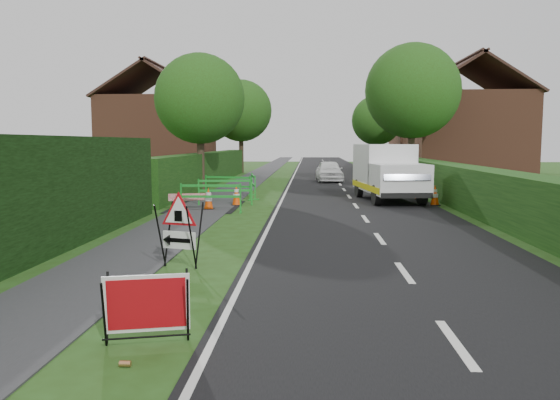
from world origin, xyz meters
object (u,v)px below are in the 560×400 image
object	(u,v)px
triangle_sign	(177,224)
works_van	(388,171)
hatchback_car	(329,171)
red_rect_sign	(147,305)

from	to	relation	value
triangle_sign	works_van	distance (m)	13.65
triangle_sign	works_van	size ratio (longest dim) A/B	0.23
triangle_sign	hatchback_car	size ratio (longest dim) A/B	0.32
red_rect_sign	triangle_sign	bearing A→B (deg)	84.91
red_rect_sign	works_van	bearing A→B (deg)	59.13
red_rect_sign	triangle_sign	distance (m)	3.89
works_van	hatchback_car	distance (m)	11.09
red_rect_sign	works_van	size ratio (longest dim) A/B	0.21
triangle_sign	hatchback_car	bearing A→B (deg)	97.27
triangle_sign	red_rect_sign	bearing A→B (deg)	-65.32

